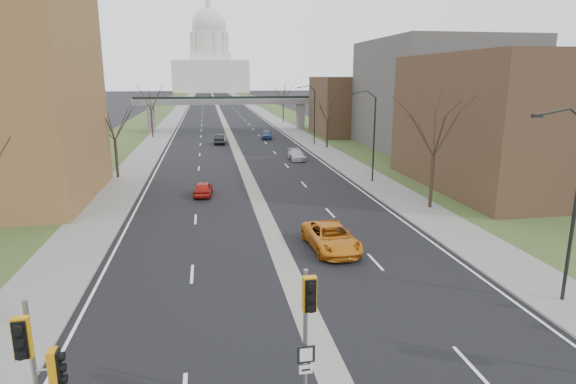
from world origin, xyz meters
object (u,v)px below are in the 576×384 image
object	(u,v)px
signal_pole_median	(308,320)
car_left_far	(220,139)
car_right_mid	(296,155)
car_right_far	(267,135)
signal_pole_left	(38,364)
car_right_near	(331,237)
car_left_near	(203,188)

from	to	relation	value
signal_pole_median	car_left_far	bearing A→B (deg)	88.80
car_right_mid	car_right_far	bearing A→B (deg)	92.12
signal_pole_left	car_right_near	bearing A→B (deg)	50.67
signal_pole_left	car_right_near	world-z (taller)	signal_pole_left
car_left_far	car_right_near	bearing A→B (deg)	101.31
car_left_near	car_right_near	size ratio (longest dim) A/B	0.68
signal_pole_left	car_right_mid	xyz separation A→B (m)	(15.13, 46.28, -2.49)
car_left_near	car_left_far	bearing A→B (deg)	-90.02
car_left_near	car_left_far	xyz separation A→B (m)	(2.46, 33.00, 0.10)
car_left_far	car_right_mid	size ratio (longest dim) A/B	1.03
car_left_near	car_right_far	xyz separation A→B (m)	(10.24, 37.82, 0.08)
signal_pole_left	car_left_near	size ratio (longest dim) A/B	1.28
car_left_far	car_right_far	size ratio (longest dim) A/B	1.05
signal_pole_median	car_left_far	world-z (taller)	signal_pole_median
car_right_near	signal_pole_median	bearing A→B (deg)	-111.02
signal_pole_left	signal_pole_median	size ratio (longest dim) A/B	1.01
signal_pole_median	car_left_far	size ratio (longest dim) A/B	1.06
car_right_mid	car_right_far	xyz separation A→B (m)	(-1.07, 21.17, 0.09)
car_right_near	car_right_far	distance (m)	52.64
car_left_far	signal_pole_median	bearing A→B (deg)	95.86
signal_pole_left	signal_pole_median	bearing A→B (deg)	4.46
signal_pole_median	car_left_near	xyz separation A→B (m)	(-3.14, 28.86, -2.65)
car_left_near	car_right_far	world-z (taller)	car_right_far
signal_pole_median	car_right_far	bearing A→B (deg)	82.09
car_left_near	car_left_far	distance (m)	33.09
car_right_far	car_right_mid	bearing A→B (deg)	-79.70
signal_pole_median	car_left_near	size ratio (longest dim) A/B	1.26
car_left_far	car_right_far	xyz separation A→B (m)	(7.78, 4.82, -0.01)
signal_pole_left	car_left_far	xyz separation A→B (m)	(6.28, 62.64, -2.39)
car_left_far	car_right_near	world-z (taller)	car_right_near
car_right_mid	signal_pole_median	bearing A→B (deg)	-100.95
car_right_near	signal_pole_left	bearing A→B (deg)	-131.03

